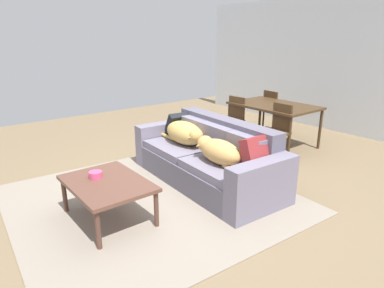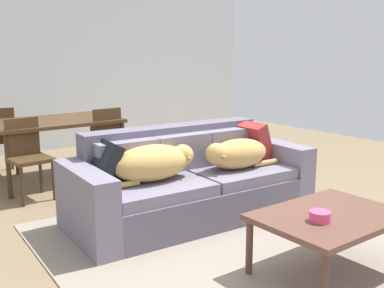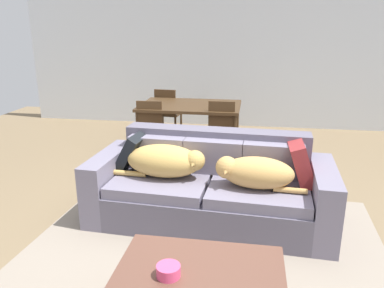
{
  "view_description": "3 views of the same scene",
  "coord_description": "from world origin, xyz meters",
  "px_view_note": "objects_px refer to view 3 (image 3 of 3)",
  "views": [
    {
      "loc": [
        3.33,
        -2.75,
        1.95
      ],
      "look_at": [
        -0.07,
        -0.05,
        0.55
      ],
      "focal_mm": 31.76,
      "sensor_mm": 36.0,
      "label": 1
    },
    {
      "loc": [
        -2.44,
        -3.26,
        1.57
      ],
      "look_at": [
        -0.0,
        -0.0,
        0.74
      ],
      "focal_mm": 42.86,
      "sensor_mm": 36.0,
      "label": 2
    },
    {
      "loc": [
        0.41,
        -3.28,
        1.85
      ],
      "look_at": [
        -0.14,
        0.22,
        0.75
      ],
      "focal_mm": 35.15,
      "sensor_mm": 36.0,
      "label": 3
    }
  ],
  "objects_px": {
    "dog_on_left_cushion": "(166,161)",
    "bowl_on_coffee_table": "(168,271)",
    "dining_chair_near_left": "(148,129)",
    "coffee_table": "(199,280)",
    "couch": "(211,188)",
    "dining_chair_near_right": "(220,132)",
    "dining_table": "(190,108)",
    "throw_pillow_by_right_arm": "(301,163)",
    "throw_pillow_by_left_arm": "(132,152)",
    "dog_on_right_cushion": "(254,172)",
    "dining_chair_far_left": "(167,111)"
  },
  "relations": [
    {
      "from": "dog_on_right_cushion",
      "to": "dining_chair_far_left",
      "type": "distance_m",
      "value": 3.21
    },
    {
      "from": "dog_on_left_cushion",
      "to": "bowl_on_coffee_table",
      "type": "relative_size",
      "value": 6.3
    },
    {
      "from": "dog_on_right_cushion",
      "to": "throw_pillow_by_left_arm",
      "type": "distance_m",
      "value": 1.28
    },
    {
      "from": "dining_table",
      "to": "dog_on_right_cushion",
      "type": "bearing_deg",
      "value": -67.09
    },
    {
      "from": "throw_pillow_by_left_arm",
      "to": "dining_chair_far_left",
      "type": "xyz_separation_m",
      "value": [
        -0.2,
        2.55,
        -0.13
      ]
    },
    {
      "from": "couch",
      "to": "bowl_on_coffee_table",
      "type": "relative_size",
      "value": 16.39
    },
    {
      "from": "throw_pillow_by_left_arm",
      "to": "dog_on_left_cushion",
      "type": "bearing_deg",
      "value": -24.02
    },
    {
      "from": "dog_on_left_cushion",
      "to": "coffee_table",
      "type": "xyz_separation_m",
      "value": [
        0.53,
        -1.46,
        -0.21
      ]
    },
    {
      "from": "throw_pillow_by_right_arm",
      "to": "dining_chair_near_left",
      "type": "bearing_deg",
      "value": 141.94
    },
    {
      "from": "dog_on_right_cushion",
      "to": "throw_pillow_by_right_arm",
      "type": "relative_size",
      "value": 2.03
    },
    {
      "from": "throw_pillow_by_right_arm",
      "to": "bowl_on_coffee_table",
      "type": "bearing_deg",
      "value": -120.11
    },
    {
      "from": "dining_table",
      "to": "dining_chair_near_right",
      "type": "distance_m",
      "value": 0.76
    },
    {
      "from": "coffee_table",
      "to": "dining_table",
      "type": "relative_size",
      "value": 0.69
    },
    {
      "from": "throw_pillow_by_right_arm",
      "to": "bowl_on_coffee_table",
      "type": "distance_m",
      "value": 1.85
    },
    {
      "from": "coffee_table",
      "to": "dining_table",
      "type": "xyz_separation_m",
      "value": [
        -0.64,
        3.57,
        0.28
      ]
    },
    {
      "from": "throw_pillow_by_left_arm",
      "to": "couch",
      "type": "bearing_deg",
      "value": -7.34
    },
    {
      "from": "dining_chair_near_right",
      "to": "dining_chair_near_left",
      "type": "bearing_deg",
      "value": -179.08
    },
    {
      "from": "throw_pillow_by_right_arm",
      "to": "coffee_table",
      "type": "xyz_separation_m",
      "value": [
        -0.75,
        -1.54,
        -0.23
      ]
    },
    {
      "from": "dog_on_right_cushion",
      "to": "dining_chair_far_left",
      "type": "height_order",
      "value": "dining_chair_far_left"
    },
    {
      "from": "couch",
      "to": "coffee_table",
      "type": "distance_m",
      "value": 1.54
    },
    {
      "from": "coffee_table",
      "to": "dining_chair_near_right",
      "type": "height_order",
      "value": "dining_chair_near_right"
    },
    {
      "from": "dining_chair_near_right",
      "to": "coffee_table",
      "type": "bearing_deg",
      "value": -87.3
    },
    {
      "from": "dining_table",
      "to": "throw_pillow_by_left_arm",
      "type": "bearing_deg",
      "value": -98.75
    },
    {
      "from": "dog_on_left_cushion",
      "to": "dining_chair_near_right",
      "type": "distance_m",
      "value": 1.63
    },
    {
      "from": "dog_on_left_cushion",
      "to": "throw_pillow_by_left_arm",
      "type": "height_order",
      "value": "throw_pillow_by_left_arm"
    },
    {
      "from": "coffee_table",
      "to": "dining_chair_near_right",
      "type": "bearing_deg",
      "value": 92.55
    },
    {
      "from": "dining_chair_near_left",
      "to": "dining_chair_near_right",
      "type": "xyz_separation_m",
      "value": [
        1.01,
        0.01,
        0.01
      ]
    },
    {
      "from": "bowl_on_coffee_table",
      "to": "dining_table",
      "type": "relative_size",
      "value": 0.1
    },
    {
      "from": "throw_pillow_by_left_arm",
      "to": "dog_on_right_cushion",
      "type": "bearing_deg",
      "value": -14.2
    },
    {
      "from": "coffee_table",
      "to": "bowl_on_coffee_table",
      "type": "distance_m",
      "value": 0.2
    },
    {
      "from": "dog_on_left_cushion",
      "to": "dining_chair_near_left",
      "type": "height_order",
      "value": "dining_chair_near_left"
    },
    {
      "from": "couch",
      "to": "dining_chair_near_right",
      "type": "relative_size",
      "value": 2.66
    },
    {
      "from": "bowl_on_coffee_table",
      "to": "dining_chair_near_left",
      "type": "bearing_deg",
      "value": 107.51
    },
    {
      "from": "dog_on_right_cushion",
      "to": "throw_pillow_by_left_arm",
      "type": "height_order",
      "value": "throw_pillow_by_left_arm"
    },
    {
      "from": "couch",
      "to": "dog_on_left_cushion",
      "type": "distance_m",
      "value": 0.52
    },
    {
      "from": "coffee_table",
      "to": "dog_on_right_cushion",
      "type": "bearing_deg",
      "value": 76.84
    },
    {
      "from": "throw_pillow_by_right_arm",
      "to": "dining_chair_far_left",
      "type": "distance_m",
      "value": 3.26
    },
    {
      "from": "couch",
      "to": "bowl_on_coffee_table",
      "type": "xyz_separation_m",
      "value": [
        -0.08,
        -1.58,
        0.16
      ]
    },
    {
      "from": "dining_table",
      "to": "dining_chair_far_left",
      "type": "relative_size",
      "value": 1.69
    },
    {
      "from": "dog_on_left_cushion",
      "to": "coffee_table",
      "type": "bearing_deg",
      "value": -66.74
    },
    {
      "from": "dining_chair_far_left",
      "to": "dining_chair_near_right",
      "type": "bearing_deg",
      "value": 136.45
    },
    {
      "from": "dining_chair_near_left",
      "to": "coffee_table",
      "type": "bearing_deg",
      "value": -73.34
    },
    {
      "from": "couch",
      "to": "dog_on_right_cushion",
      "type": "bearing_deg",
      "value": -23.67
    },
    {
      "from": "dining_chair_near_left",
      "to": "dining_chair_near_right",
      "type": "relative_size",
      "value": 0.97
    },
    {
      "from": "dog_on_left_cushion",
      "to": "throw_pillow_by_right_arm",
      "type": "bearing_deg",
      "value": 7.03
    },
    {
      "from": "dining_table",
      "to": "dining_chair_far_left",
      "type": "distance_m",
      "value": 0.82
    },
    {
      "from": "dining_chair_near_right",
      "to": "dining_chair_far_left",
      "type": "relative_size",
      "value": 1.02
    },
    {
      "from": "throw_pillow_by_left_arm",
      "to": "coffee_table",
      "type": "xyz_separation_m",
      "value": [
        0.93,
        -1.64,
        -0.22
      ]
    },
    {
      "from": "dog_on_left_cushion",
      "to": "dog_on_right_cushion",
      "type": "height_order",
      "value": "dog_on_left_cushion"
    },
    {
      "from": "couch",
      "to": "dining_chair_far_left",
      "type": "distance_m",
      "value": 2.86
    }
  ]
}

